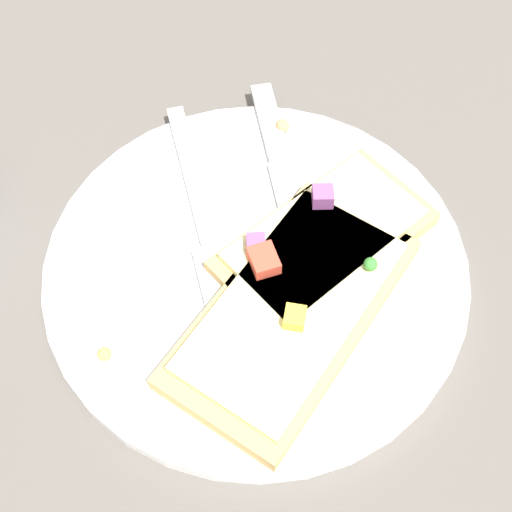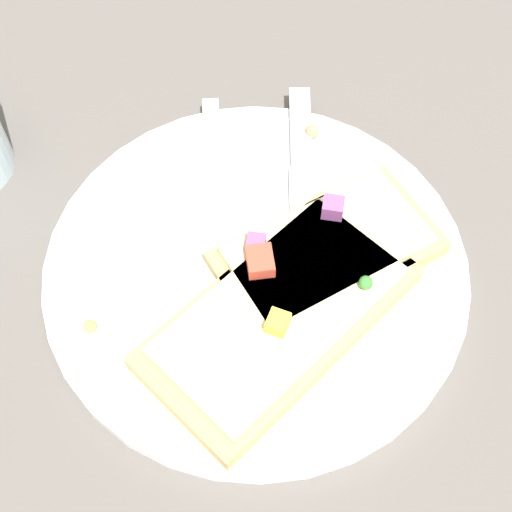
{
  "view_description": "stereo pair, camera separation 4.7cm",
  "coord_description": "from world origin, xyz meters",
  "px_view_note": "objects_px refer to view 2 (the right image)",
  "views": [
    {
      "loc": [
        -0.17,
        0.18,
        0.43
      ],
      "look_at": [
        0.0,
        0.0,
        0.02
      ],
      "focal_mm": 50.0,
      "sensor_mm": 36.0,
      "label": 1
    },
    {
      "loc": [
        -0.2,
        0.14,
        0.43
      ],
      "look_at": [
        0.0,
        0.0,
        0.02
      ],
      "focal_mm": 50.0,
      "sensor_mm": 36.0,
      "label": 2
    }
  ],
  "objects_px": {
    "pizza_slice_main": "(280,315)",
    "fork": "(215,223)",
    "plate": "(256,268)",
    "knife": "(302,177)",
    "pizza_slice_corner": "(326,251)"
  },
  "relations": [
    {
      "from": "pizza_slice_main",
      "to": "fork",
      "type": "bearing_deg",
      "value": -105.03
    },
    {
      "from": "knife",
      "to": "fork",
      "type": "bearing_deg",
      "value": -56.9
    },
    {
      "from": "knife",
      "to": "pizza_slice_corner",
      "type": "relative_size",
      "value": 1.16
    },
    {
      "from": "fork",
      "to": "knife",
      "type": "bearing_deg",
      "value": 119.47
    },
    {
      "from": "knife",
      "to": "pizza_slice_main",
      "type": "relative_size",
      "value": 0.92
    },
    {
      "from": "fork",
      "to": "pizza_slice_main",
      "type": "distance_m",
      "value": 0.09
    },
    {
      "from": "plate",
      "to": "knife",
      "type": "relative_size",
      "value": 1.62
    },
    {
      "from": "knife",
      "to": "pizza_slice_main",
      "type": "distance_m",
      "value": 0.12
    },
    {
      "from": "knife",
      "to": "pizza_slice_corner",
      "type": "xyz_separation_m",
      "value": [
        -0.06,
        0.03,
        0.01
      ]
    },
    {
      "from": "fork",
      "to": "knife",
      "type": "xyz_separation_m",
      "value": [
        -0.0,
        -0.07,
        0.0
      ]
    },
    {
      "from": "plate",
      "to": "pizza_slice_main",
      "type": "height_order",
      "value": "pizza_slice_main"
    },
    {
      "from": "plate",
      "to": "pizza_slice_corner",
      "type": "bearing_deg",
      "value": -120.63
    },
    {
      "from": "fork",
      "to": "pizza_slice_main",
      "type": "relative_size",
      "value": 0.97
    },
    {
      "from": "pizza_slice_main",
      "to": "pizza_slice_corner",
      "type": "distance_m",
      "value": 0.06
    },
    {
      "from": "pizza_slice_main",
      "to": "plate",
      "type": "bearing_deg",
      "value": -116.31
    }
  ]
}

